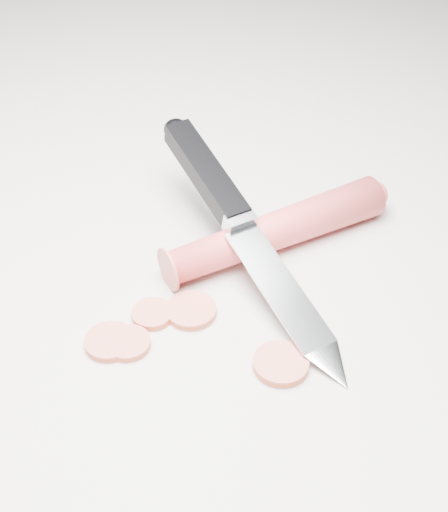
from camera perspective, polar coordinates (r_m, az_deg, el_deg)
The scene contains 8 objects.
ground at distance 0.56m, azimuth -1.00°, elevation -2.38°, with size 2.40×2.40×0.00m, color beige.
carrot at distance 0.59m, azimuth 4.23°, elevation 2.07°, with size 0.03×0.03×0.20m, color #DE3B3F.
carrot_slice_0 at distance 0.52m, azimuth -9.13°, elevation -6.78°, with size 0.04×0.04×0.01m, color #D55E4F.
carrot_slice_1 at distance 0.50m, azimuth 4.57°, elevation -8.59°, with size 0.04×0.04×0.01m, color #D55E4F.
carrot_slice_2 at distance 0.54m, azimuth -5.76°, elevation -4.65°, with size 0.03×0.03×0.01m, color #D55E4F.
carrot_slice_3 at distance 0.52m, azimuth -7.70°, elevation -6.93°, with size 0.03×0.03×0.01m, color #D55E4F.
carrot_slice_4 at distance 0.54m, azimuth -2.65°, elevation -4.38°, with size 0.04×0.04×0.01m, color #D55E4F.
kitchen_knife at distance 0.55m, azimuth 2.10°, elevation 1.80°, with size 0.26×0.16×0.07m, color silver, non-canonical shape.
Camera 1 is at (0.22, -0.34, 0.39)m, focal length 50.00 mm.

